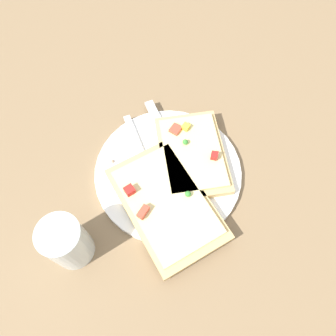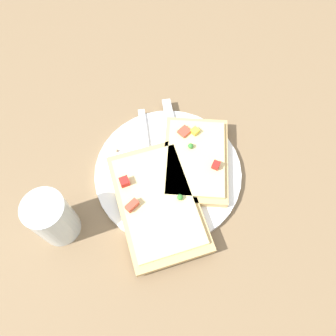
# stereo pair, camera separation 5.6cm
# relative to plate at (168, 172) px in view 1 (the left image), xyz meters

# --- Properties ---
(ground_plane) EXTENTS (4.00, 4.00, 0.00)m
(ground_plane) POSITION_rel_plate_xyz_m (0.00, 0.00, -0.01)
(ground_plane) COLOR #7F6647
(plate) EXTENTS (0.25, 0.25, 0.01)m
(plate) POSITION_rel_plate_xyz_m (0.00, 0.00, 0.00)
(plate) COLOR white
(plate) RESTS_ON ground
(fork) EXTENTS (0.22, 0.03, 0.01)m
(fork) POSITION_rel_plate_xyz_m (0.01, 0.03, 0.01)
(fork) COLOR silver
(fork) RESTS_ON plate
(knife) EXTENTS (0.21, 0.02, 0.01)m
(knife) POSITION_rel_plate_xyz_m (0.06, -0.02, 0.01)
(knife) COLOR silver
(knife) RESTS_ON plate
(pizza_slice_main) EXTENTS (0.22, 0.16, 0.03)m
(pizza_slice_main) POSITION_rel_plate_xyz_m (-0.06, 0.03, 0.02)
(pizza_slice_main) COLOR tan
(pizza_slice_main) RESTS_ON plate
(pizza_slice_corner) EXTENTS (0.18, 0.14, 0.03)m
(pizza_slice_corner) POSITION_rel_plate_xyz_m (0.01, -0.05, 0.02)
(pizza_slice_corner) COLOR tan
(pizza_slice_corner) RESTS_ON plate
(crumb_scatter) EXTENTS (0.14, 0.09, 0.01)m
(crumb_scatter) POSITION_rel_plate_xyz_m (-0.02, 0.01, 0.01)
(crumb_scatter) COLOR tan
(crumb_scatter) RESTS_ON plate
(drinking_glass) EXTENTS (0.06, 0.06, 0.10)m
(drinking_glass) POSITION_rel_plate_xyz_m (-0.07, 0.19, 0.04)
(drinking_glass) COLOR silver
(drinking_glass) RESTS_ON ground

